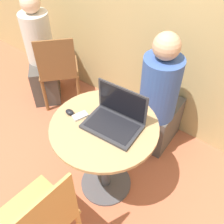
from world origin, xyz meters
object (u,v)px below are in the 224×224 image
at_px(chair_empty, 42,220).
at_px(person_seated, 159,104).
at_px(cell_phone, 80,116).
at_px(laptop, 115,118).

relative_size(chair_empty, person_seated, 0.74).
bearing_deg(person_seated, cell_phone, -110.82).
bearing_deg(cell_phone, person_seated, 69.18).
xyz_separation_m(cell_phone, person_seated, (0.26, 0.69, -0.25)).
bearing_deg(chair_empty, cell_phone, 108.37).
height_order(cell_phone, person_seated, person_seated).
height_order(laptop, chair_empty, laptop).
distance_m(laptop, cell_phone, 0.25).
xyz_separation_m(laptop, person_seated, (0.03, 0.60, -0.29)).
bearing_deg(laptop, person_seated, 87.08).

